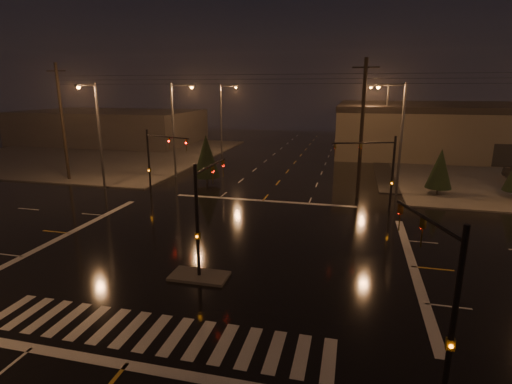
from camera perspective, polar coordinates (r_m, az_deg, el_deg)
ground at (r=24.86m, az=-4.67°, el=-8.01°), size 140.00×140.00×0.00m
sidewalk_nw at (r=64.53m, az=-21.92°, el=5.15°), size 36.00×36.00×0.12m
median_island at (r=21.42m, az=-8.11°, el=-11.79°), size 3.00×1.60×0.15m
crosswalk at (r=17.55m, az=-14.47°, el=-18.86°), size 15.00×2.60×0.01m
stop_bar_near at (r=16.15m, az=-18.05°, el=-22.44°), size 16.00×0.50×0.01m
stop_bar_far at (r=34.88m, az=1.01°, el=-1.24°), size 16.00×0.50×0.01m
commercial_block at (r=76.83m, az=-20.01°, el=8.75°), size 30.00×18.00×5.60m
signal_mast_median at (r=20.89m, az=-7.53°, el=-1.62°), size 0.25×4.59×6.00m
signal_mast_ne at (r=32.44m, az=17.32°, el=3.75°), size 4.84×1.86×6.00m
signal_mast_nw at (r=36.52m, az=-14.02°, el=5.14°), size 4.84×1.86×6.00m
signal_mast_se at (r=13.62m, az=24.90°, el=-12.25°), size 1.55×3.87×6.00m
streetlight_1 at (r=44.01m, az=-11.40°, el=9.49°), size 2.77×0.32×10.00m
streetlight_2 at (r=58.86m, az=-4.73°, el=10.96°), size 2.77×0.32×10.00m
streetlight_3 at (r=38.10m, az=19.64°, el=8.17°), size 2.77×0.32×10.00m
streetlight_4 at (r=57.97m, az=17.80°, el=10.27°), size 2.77×0.32×10.00m
streetlight_5 at (r=40.55m, az=-21.77°, el=8.32°), size 0.32×2.77×10.00m
utility_pole_0 at (r=46.39m, az=-25.93°, el=8.98°), size 2.20×0.32×12.00m
utility_pole_1 at (r=35.89m, az=14.87°, el=8.70°), size 2.20×0.32×12.00m
conifer_0 at (r=39.73m, az=24.80°, el=3.07°), size 2.31×2.31×4.30m
conifer_3 at (r=40.96m, az=-7.11°, el=5.10°), size 2.73×2.73×4.97m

